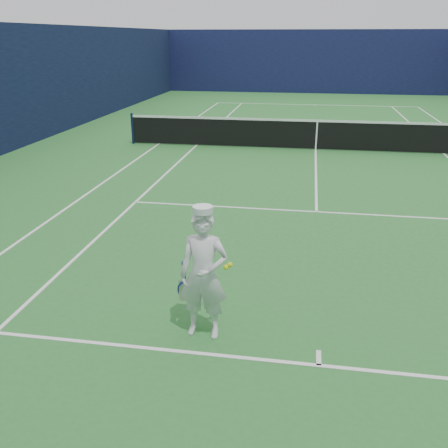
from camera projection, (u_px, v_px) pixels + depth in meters
name	position (u px, v px, depth m)	size (l,w,h in m)	color
ground	(316.00, 150.00, 16.75)	(80.00, 80.00, 0.00)	#2A6E2C
court_markings	(316.00, 150.00, 16.75)	(11.03, 23.83, 0.01)	white
windscreen_fence	(320.00, 89.00, 16.05)	(20.12, 36.12, 4.00)	#10143B
tennis_net	(317.00, 133.00, 16.56)	(12.88, 0.09, 1.07)	#141E4C
tennis_player	(204.00, 274.00, 6.13)	(0.76, 0.47, 1.73)	white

